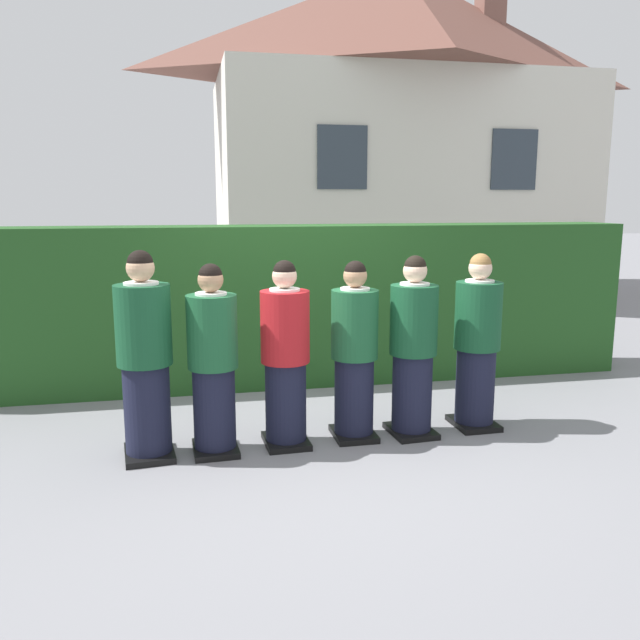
# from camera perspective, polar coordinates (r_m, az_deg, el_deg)

# --- Properties ---
(ground_plane) EXTENTS (60.00, 60.00, 0.00)m
(ground_plane) POSITION_cam_1_polar(r_m,az_deg,el_deg) (5.66, 0.00, -10.50)
(ground_plane) COLOR slate
(student_front_row_0) EXTENTS (0.43, 0.51, 1.65)m
(student_front_row_0) POSITION_cam_1_polar(r_m,az_deg,el_deg) (5.29, -15.02, -3.46)
(student_front_row_0) COLOR black
(student_front_row_0) RESTS_ON ground
(student_front_row_1) EXTENTS (0.40, 0.50, 1.54)m
(student_front_row_1) POSITION_cam_1_polar(r_m,az_deg,el_deg) (5.28, -9.30, -3.86)
(student_front_row_1) COLOR black
(student_front_row_1) RESTS_ON ground
(student_in_red_blazer) EXTENTS (0.40, 0.50, 1.55)m
(student_in_red_blazer) POSITION_cam_1_polar(r_m,az_deg,el_deg) (5.39, -3.04, -3.41)
(student_in_red_blazer) COLOR black
(student_in_red_blazer) RESTS_ON ground
(student_front_row_3) EXTENTS (0.40, 0.44, 1.53)m
(student_front_row_3) POSITION_cam_1_polar(r_m,az_deg,el_deg) (5.56, 3.02, -3.08)
(student_front_row_3) COLOR black
(student_front_row_3) RESTS_ON ground
(student_front_row_4) EXTENTS (0.41, 0.51, 1.57)m
(student_front_row_4) POSITION_cam_1_polar(r_m,az_deg,el_deg) (5.67, 8.11, -2.70)
(student_front_row_4) COLOR black
(student_front_row_4) RESTS_ON ground
(student_front_row_5) EXTENTS (0.41, 0.45, 1.57)m
(student_front_row_5) POSITION_cam_1_polar(r_m,az_deg,el_deg) (5.98, 13.52, -2.21)
(student_front_row_5) COLOR black
(student_front_row_5) RESTS_ON ground
(hedge) EXTENTS (7.79, 0.70, 1.75)m
(hedge) POSITION_cam_1_polar(r_m,az_deg,el_deg) (7.25, -3.06, 1.31)
(hedge) COLOR #214C1E
(hedge) RESTS_ON ground
(school_building_main) EXTENTS (7.74, 4.30, 6.63)m
(school_building_main) POSITION_cam_1_polar(r_m,az_deg,el_deg) (14.30, 6.64, 15.95)
(school_building_main) COLOR beige
(school_building_main) RESTS_ON ground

